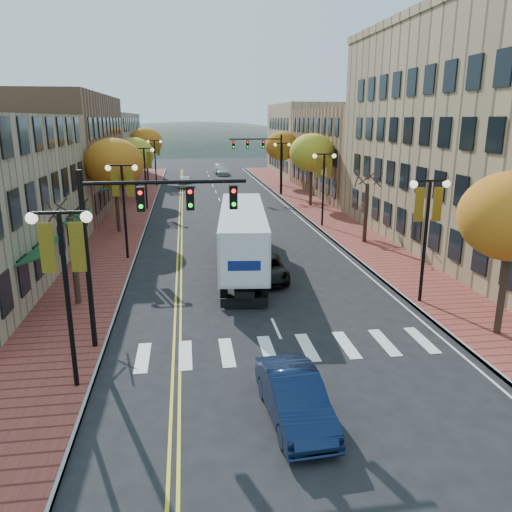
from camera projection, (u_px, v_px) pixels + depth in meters
name	position (u px, v px, depth m)	size (l,w,h in m)	color
ground	(296.00, 374.00, 17.73)	(200.00, 200.00, 0.00)	black
sidewalk_left	(130.00, 213.00, 47.52)	(4.00, 85.00, 0.15)	brown
sidewalk_right	(314.00, 208.00, 49.94)	(4.00, 85.00, 0.15)	brown
building_left_mid	(46.00, 153.00, 48.34)	(12.00, 24.00, 11.00)	brown
building_left_far	(92.00, 147.00, 72.41)	(12.00, 26.00, 9.50)	#9E8966
building_right_mid	(373.00, 151.00, 58.97)	(15.00, 24.00, 10.00)	brown
building_right_far	(324.00, 140.00, 79.84)	(15.00, 20.00, 11.00)	#9E8966
tree_left_a	(74.00, 261.00, 23.56)	(0.28, 0.28, 4.20)	#382619
tree_left_b	(114.00, 164.00, 37.98)	(4.48, 4.48, 7.21)	#382619
tree_left_c	(134.00, 154.00, 53.36)	(4.16, 4.16, 6.69)	#382619
tree_left_d	(146.00, 142.00, 70.39)	(4.61, 4.61, 7.42)	#382619
tree_right_b	(366.00, 213.00, 35.52)	(0.28, 0.28, 4.20)	#382619
tree_right_c	(312.00, 153.00, 49.94)	(4.48, 4.48, 7.21)	#382619
tree_right_d	(282.00, 146.00, 65.25)	(4.35, 4.35, 7.00)	#382619
lamp_left_a	(64.00, 266.00, 15.58)	(1.96, 0.36, 6.05)	black
lamp_left_b	(123.00, 193.00, 30.85)	(1.96, 0.36, 6.05)	black
lamp_left_c	(145.00, 166.00, 48.03)	(1.96, 0.36, 6.05)	black
lamp_left_d	(155.00, 154.00, 65.21)	(1.96, 0.36, 6.05)	black
lamp_right_a	(427.00, 217.00, 23.32)	(1.96, 0.36, 6.05)	black
lamp_right_b	(324.00, 175.00, 40.50)	(1.96, 0.36, 6.05)	black
lamp_right_c	(282.00, 158.00, 57.68)	(1.96, 0.36, 6.05)	black
traffic_mast_near	(138.00, 225.00, 18.54)	(6.10, 0.35, 7.00)	black
traffic_mast_far	(265.00, 153.00, 57.24)	(6.10, 0.34, 7.00)	black
semi_truck	(242.00, 231.00, 29.91)	(3.94, 15.30, 3.78)	black
navy_sedan	(295.00, 397.00, 14.86)	(1.55, 4.44, 1.46)	#0D1935
black_suv	(266.00, 268.00, 27.98)	(2.13, 4.63, 1.29)	black
car_far_white	(186.00, 181.00, 65.73)	(1.75, 4.36, 1.49)	silver
car_far_silver	(222.00, 171.00, 79.74)	(1.88, 4.64, 1.35)	#A8A9B0
car_far_oncoming	(220.00, 169.00, 82.12)	(1.67, 4.78, 1.57)	#A9A9B1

